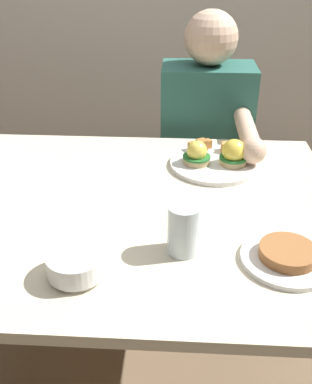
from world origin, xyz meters
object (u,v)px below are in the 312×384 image
(fruit_bowl, at_px, (77,265))
(water_glass_near, at_px, (184,231))
(side_plate, at_px, (287,256))
(diner_person, at_px, (206,145))
(eggs_benedict_plate, at_px, (216,158))
(dining_table, at_px, (116,237))

(fruit_bowl, distance_m, water_glass_near, 0.24)
(side_plate, distance_m, diner_person, 0.83)
(eggs_benedict_plate, distance_m, diner_person, 0.38)
(fruit_bowl, height_order, side_plate, fruit_bowl)
(fruit_bowl, bearing_deg, dining_table, 82.94)
(diner_person, bearing_deg, fruit_bowl, -108.90)
(fruit_bowl, xyz_separation_m, side_plate, (0.44, 0.07, -0.02))
(dining_table, distance_m, side_plate, 0.47)
(fruit_bowl, xyz_separation_m, water_glass_near, (0.22, 0.10, 0.02))
(eggs_benedict_plate, bearing_deg, dining_table, -139.04)
(eggs_benedict_plate, height_order, fruit_bowl, eggs_benedict_plate)
(eggs_benedict_plate, height_order, side_plate, eggs_benedict_plate)
(eggs_benedict_plate, relative_size, side_plate, 1.35)
(water_glass_near, bearing_deg, side_plate, -6.16)
(dining_table, height_order, eggs_benedict_plate, eggs_benedict_plate)
(eggs_benedict_plate, bearing_deg, fruit_bowl, -120.58)
(water_glass_near, bearing_deg, eggs_benedict_plate, 77.40)
(eggs_benedict_plate, relative_size, fruit_bowl, 2.25)
(diner_person, bearing_deg, eggs_benedict_plate, -88.57)
(side_plate, relative_size, diner_person, 0.18)
(dining_table, relative_size, side_plate, 6.00)
(fruit_bowl, xyz_separation_m, diner_person, (0.30, 0.89, -0.12))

